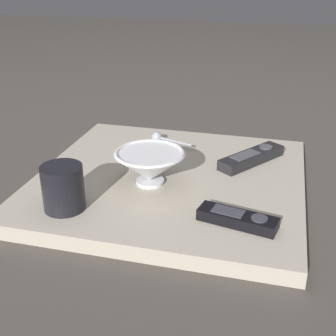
{
  "coord_description": "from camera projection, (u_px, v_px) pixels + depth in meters",
  "views": [
    {
      "loc": [
        0.91,
        0.23,
        0.49
      ],
      "look_at": [
        0.0,
        -0.0,
        0.05
      ],
      "focal_mm": 48.18,
      "sensor_mm": 36.0,
      "label": 1
    }
  ],
  "objects": [
    {
      "name": "ground_plane",
      "position": [
        170.0,
        188.0,
        1.06
      ],
      "size": [
        6.0,
        6.0,
        0.0
      ],
      "primitive_type": "plane",
      "color": "#47423D"
    },
    {
      "name": "table",
      "position": [
        170.0,
        182.0,
        1.05
      ],
      "size": [
        0.58,
        0.6,
        0.03
      ],
      "color": "#B7AD99",
      "rests_on": "ground"
    },
    {
      "name": "cereal_bowl",
      "position": [
        150.0,
        166.0,
        0.99
      ],
      "size": [
        0.16,
        0.16,
        0.08
      ],
      "color": "silver",
      "rests_on": "table"
    },
    {
      "name": "coffee_mug",
      "position": [
        63.0,
        188.0,
        0.89
      ],
      "size": [
        0.08,
        0.08,
        0.09
      ],
      "color": "black",
      "rests_on": "table"
    },
    {
      "name": "teaspoon",
      "position": [
        159.0,
        138.0,
        1.22
      ],
      "size": [
        0.05,
        0.12,
        0.03
      ],
      "color": "#A3A5B2",
      "rests_on": "table"
    },
    {
      "name": "tv_remote_near",
      "position": [
        251.0,
        157.0,
        1.1
      ],
      "size": [
        0.19,
        0.15,
        0.03
      ],
      "color": "black",
      "rests_on": "table"
    },
    {
      "name": "tv_remote_far",
      "position": [
        238.0,
        219.0,
        0.85
      ],
      "size": [
        0.07,
        0.16,
        0.03
      ],
      "color": "black",
      "rests_on": "table"
    }
  ]
}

